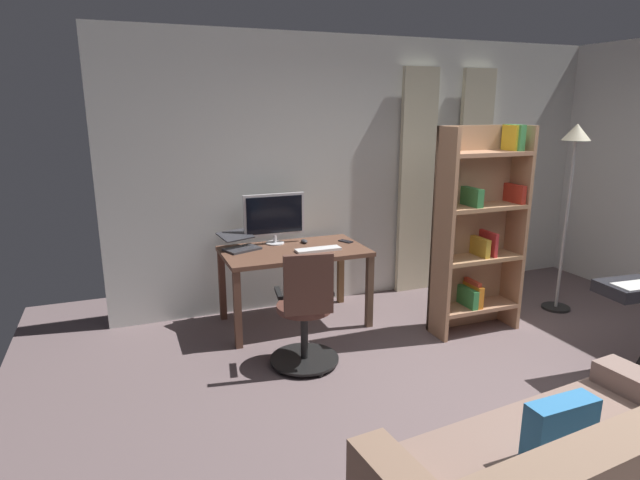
{
  "coord_description": "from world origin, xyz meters",
  "views": [
    {
      "loc": [
        2.52,
        2.32,
        2.04
      ],
      "look_at": [
        1.02,
        -1.56,
        0.97
      ],
      "focal_mm": 29.31,
      "sensor_mm": 36.0,
      "label": 1
    }
  ],
  "objects": [
    {
      "name": "computer_monitor",
      "position": [
        1.15,
        -2.42,
        1.01
      ],
      "size": [
        0.6,
        0.18,
        0.49
      ],
      "color": "silver",
      "rests_on": "desk"
    },
    {
      "name": "curtain_right_panel",
      "position": [
        -0.51,
        -2.58,
        1.22
      ],
      "size": [
        0.41,
        0.06,
        2.43
      ],
      "primitive_type": "cube",
      "color": "beige",
      "rests_on": "ground"
    },
    {
      "name": "bookshelf",
      "position": [
        -0.47,
        -1.44,
        0.94
      ],
      "size": [
        0.83,
        0.3,
        1.88
      ],
      "color": "tan",
      "rests_on": "ground"
    },
    {
      "name": "office_chair",
      "position": [
        1.25,
        -1.28,
        0.45
      ],
      "size": [
        0.56,
        0.56,
        0.98
      ],
      "rotation": [
        0.0,
        0.0,
        2.98
      ],
      "color": "black",
      "rests_on": "ground"
    },
    {
      "name": "laptop",
      "position": [
        1.52,
        -2.34,
        0.79
      ],
      "size": [
        0.4,
        0.4,
        0.15
      ],
      "rotation": [
        0.0,
        0.0,
        0.36
      ],
      "color": "#333338",
      "rests_on": "desk"
    },
    {
      "name": "cell_phone_face_up",
      "position": [
        0.48,
        -2.23,
        0.74
      ],
      "size": [
        0.12,
        0.16,
        0.01
      ],
      "primitive_type": "cube",
      "rotation": [
        0.0,
        0.0,
        0.44
      ],
      "color": "black",
      "rests_on": "desk"
    },
    {
      "name": "back_room_partition",
      "position": [
        0.0,
        -2.69,
        1.36
      ],
      "size": [
        5.45,
        0.1,
        2.72
      ],
      "primitive_type": "cube",
      "color": "silver",
      "rests_on": "ground"
    },
    {
      "name": "ground_plane",
      "position": [
        0.0,
        0.0,
        0.0
      ],
      "size": [
        7.08,
        7.08,
        0.0
      ],
      "primitive_type": "plane",
      "color": "#6C5A5B"
    },
    {
      "name": "floor_lamp",
      "position": [
        -1.59,
        -1.51,
        1.46
      ],
      "size": [
        0.28,
        0.28,
        1.88
      ],
      "color": "black",
      "rests_on": "ground"
    },
    {
      "name": "computer_keyboard",
      "position": [
        0.85,
        -2.02,
        0.75
      ],
      "size": [
        0.43,
        0.13,
        0.02
      ],
      "primitive_type": "cube",
      "color": "white",
      "rests_on": "desk"
    },
    {
      "name": "desk",
      "position": [
        1.04,
        -2.16,
        0.64
      ],
      "size": [
        1.33,
        0.76,
        0.74
      ],
      "color": "brown",
      "rests_on": "ground"
    },
    {
      "name": "computer_mouse",
      "position": [
        0.88,
        -2.33,
        0.76
      ],
      "size": [
        0.06,
        0.1,
        0.04
      ],
      "primitive_type": "ellipsoid",
      "color": "#333338",
      "rests_on": "desk"
    },
    {
      "name": "curtain_left_panel",
      "position": [
        -1.25,
        -2.58,
        1.22
      ],
      "size": [
        0.4,
        0.06,
        2.43
      ],
      "primitive_type": "cube",
      "color": "beige",
      "rests_on": "ground"
    }
  ]
}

